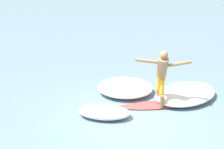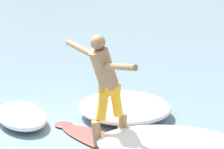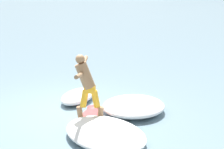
{
  "view_description": "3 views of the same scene",
  "coord_description": "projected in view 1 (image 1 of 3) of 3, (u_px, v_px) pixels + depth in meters",
  "views": [
    {
      "loc": [
        -8.35,
        -2.97,
        4.55
      ],
      "look_at": [
        0.92,
        0.97,
        0.8
      ],
      "focal_mm": 60.0,
      "sensor_mm": 36.0,
      "label": 1
    },
    {
      "loc": [
        -0.2,
        -7.71,
        2.92
      ],
      "look_at": [
        1.29,
        0.5,
        0.84
      ],
      "focal_mm": 85.0,
      "sensor_mm": 36.0,
      "label": 2
    },
    {
      "loc": [
        6.02,
        -7.17,
        3.37
      ],
      "look_at": [
        1.23,
        0.3,
        1.08
      ],
      "focal_mm": 60.0,
      "sensor_mm": 36.0,
      "label": 3
    }
  ],
  "objects": [
    {
      "name": "wave_foam_at_tail",
      "position": [
        104.0,
        112.0,
        9.93
      ],
      "size": [
        1.08,
        1.55,
        0.3
      ],
      "color": "white",
      "rests_on": "ground"
    },
    {
      "name": "wave_foam_at_nose",
      "position": [
        185.0,
        94.0,
        11.08
      ],
      "size": [
        2.58,
        2.24,
        0.3
      ],
      "color": "white",
      "rests_on": "ground"
    },
    {
      "name": "wave_foam_beside",
      "position": [
        125.0,
        87.0,
        11.46
      ],
      "size": [
        1.78,
        1.89,
        0.35
      ],
      "color": "white",
      "rests_on": "ground"
    },
    {
      "name": "surfboard",
      "position": [
        158.0,
        105.0,
        10.64
      ],
      "size": [
        1.66,
        2.24,
        0.2
      ],
      "color": "#DF4748",
      "rests_on": "ground"
    },
    {
      "name": "ground_plane",
      "position": [
        132.0,
        119.0,
        9.88
      ],
      "size": [
        200.0,
        200.0,
        0.0
      ],
      "primitive_type": "plane",
      "color": "slate"
    },
    {
      "name": "surfer",
      "position": [
        162.0,
        73.0,
        10.22
      ],
      "size": [
        0.89,
        1.4,
        1.63
      ],
      "color": "#98704C",
      "rests_on": "surfboard"
    }
  ]
}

